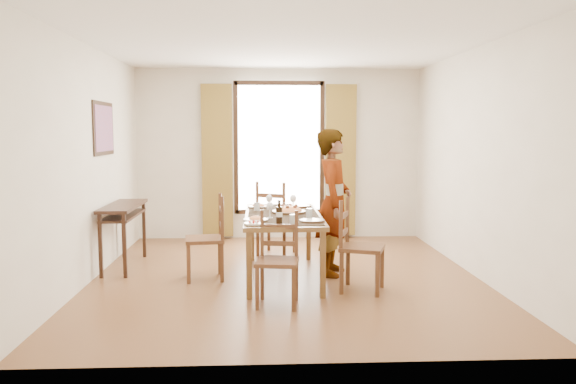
{
  "coord_description": "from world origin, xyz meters",
  "views": [
    {
      "loc": [
        -0.29,
        -6.49,
        1.72
      ],
      "look_at": [
        0.03,
        0.11,
        1.0
      ],
      "focal_mm": 35.0,
      "sensor_mm": 36.0,
      "label": 1
    }
  ],
  "objects_px": {
    "dining_table": "(283,219)",
    "man": "(334,202)",
    "console_table": "(123,214)",
    "pasta_platter": "(289,209)"
  },
  "relations": [
    {
      "from": "dining_table",
      "to": "man",
      "type": "xyz_separation_m",
      "value": [
        0.61,
        0.1,
        0.18
      ]
    },
    {
      "from": "console_table",
      "to": "pasta_platter",
      "type": "distance_m",
      "value": 2.14
    },
    {
      "from": "dining_table",
      "to": "man",
      "type": "distance_m",
      "value": 0.65
    },
    {
      "from": "man",
      "to": "console_table",
      "type": "bearing_deg",
      "value": 92.52
    },
    {
      "from": "console_table",
      "to": "man",
      "type": "height_order",
      "value": "man"
    },
    {
      "from": "dining_table",
      "to": "man",
      "type": "relative_size",
      "value": 1.07
    },
    {
      "from": "man",
      "to": "pasta_platter",
      "type": "bearing_deg",
      "value": 106.66
    },
    {
      "from": "pasta_platter",
      "to": "console_table",
      "type": "bearing_deg",
      "value": 165.81
    },
    {
      "from": "console_table",
      "to": "pasta_platter",
      "type": "xyz_separation_m",
      "value": [
        2.07,
        -0.52,
        0.12
      ]
    },
    {
      "from": "man",
      "to": "dining_table",
      "type": "bearing_deg",
      "value": 112.21
    }
  ]
}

